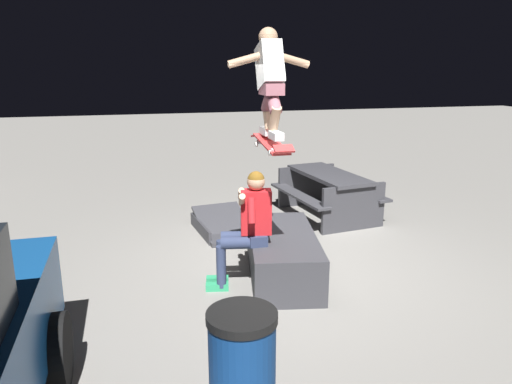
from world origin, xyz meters
TOP-DOWN VIEW (x-y plane):
  - ground_plane at (0.00, 0.00)m, footprint 40.00×40.00m
  - ledge_box_main at (-0.08, 0.17)m, footprint 1.83×1.07m
  - person_sitting_on_ledge at (-0.26, 0.66)m, footprint 0.60×0.78m
  - skateboard at (-0.38, 0.41)m, footprint 1.02×0.21m
  - skater_airborne at (-0.32, 0.41)m, footprint 0.62×0.89m
  - kicker_ramp at (1.62, 0.57)m, footprint 1.25×0.94m
  - picnic_table_back at (1.99, -1.26)m, footprint 1.88×1.57m
  - trash_bin at (-2.54, 1.21)m, footprint 0.47×0.47m

SIDE VIEW (x-z plane):
  - ground_plane at x=0.00m, z-range 0.00..0.00m
  - kicker_ramp at x=1.62m, z-range -0.13..0.26m
  - ledge_box_main at x=-0.08m, z-range 0.00..0.53m
  - trash_bin at x=-2.54m, z-range 0.00..0.95m
  - picnic_table_back at x=1.99m, z-range 0.12..0.87m
  - person_sitting_on_ledge at x=-0.26m, z-range 0.09..1.45m
  - skateboard at x=-0.38m, z-range 1.61..1.75m
  - skater_airborne at x=-0.32m, z-range 1.81..2.93m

